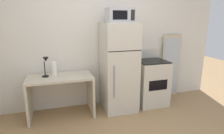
% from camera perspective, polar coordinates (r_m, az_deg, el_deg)
% --- Properties ---
extents(wall_back_white, '(5.00, 0.10, 2.60)m').
position_cam_1_polar(wall_back_white, '(3.89, -2.67, 7.69)').
color(wall_back_white, silver).
rests_on(wall_back_white, ground).
extents(desk, '(1.14, 0.61, 0.75)m').
position_cam_1_polar(desk, '(3.59, -15.01, -6.15)').
color(desk, beige).
rests_on(desk, ground).
extents(desk_lamp, '(0.14, 0.12, 0.35)m').
position_cam_1_polar(desk_lamp, '(3.48, -19.15, 0.99)').
color(desk_lamp, black).
rests_on(desk_lamp, desk).
extents(paper_towel_roll, '(0.11, 0.11, 0.24)m').
position_cam_1_polar(paper_towel_roll, '(3.61, -16.87, -0.37)').
color(paper_towel_roll, white).
rests_on(paper_towel_roll, desk).
extents(refrigerator, '(0.62, 0.68, 1.67)m').
position_cam_1_polar(refrigerator, '(3.66, 2.04, -0.13)').
color(refrigerator, beige).
rests_on(refrigerator, ground).
extents(microwave, '(0.46, 0.35, 0.26)m').
position_cam_1_polar(microwave, '(3.53, 2.30, 15.14)').
color(microwave, '#B7B7BC').
rests_on(microwave, refrigerator).
extents(oven_range, '(0.61, 0.61, 1.10)m').
position_cam_1_polar(oven_range, '(4.07, 11.39, -4.34)').
color(oven_range, beige).
rests_on(oven_range, ground).
extents(leaning_mirror, '(0.44, 0.03, 1.40)m').
position_cam_1_polar(leaning_mirror, '(4.53, 16.98, 0.28)').
color(leaning_mirror, '#C6B793').
rests_on(leaning_mirror, ground).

